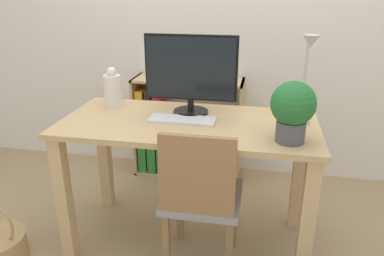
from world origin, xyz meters
name	(u,v)px	position (x,y,z in m)	size (l,w,h in m)	color
ground_plane	(189,239)	(0.00, 0.00, 0.00)	(10.00, 10.00, 0.00)	#997F5B
wall_back	(216,7)	(0.00, 1.03, 1.30)	(8.00, 0.05, 2.60)	silver
desk	(189,146)	(0.00, 0.00, 0.62)	(1.38, 0.66, 0.77)	tan
monitor	(191,71)	(-0.01, 0.14, 1.01)	(0.52, 0.20, 0.44)	black
keyboard	(182,120)	(-0.03, -0.01, 0.78)	(0.36, 0.13, 0.02)	silver
vase	(113,90)	(-0.49, 0.16, 0.88)	(0.10, 0.10, 0.24)	silver
desk_lamp	(306,72)	(0.59, 0.04, 1.06)	(0.10, 0.19, 0.47)	#B7B7BC
potted_plant	(293,109)	(0.52, -0.18, 0.93)	(0.21, 0.21, 0.29)	#4C4C51
chair	(201,196)	(0.11, -0.23, 0.45)	(0.40, 0.40, 0.84)	gray
bookshelf	(170,133)	(-0.33, 0.85, 0.34)	(0.84, 0.28, 0.79)	tan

